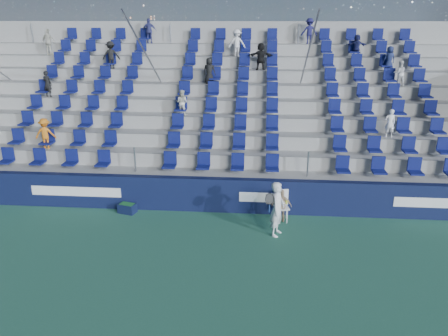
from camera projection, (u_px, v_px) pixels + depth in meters
name	position (u px, v px, depth m)	size (l,w,h in m)	color
ground	(209.00, 258.00, 12.20)	(70.00, 70.00, 0.00)	#2B654E
sponsor_wall	(219.00, 195.00, 14.97)	(24.00, 0.32, 1.20)	#0F1639
grandstand	(230.00, 119.00, 19.27)	(24.00, 8.17, 6.63)	#959591
tennis_player	(277.00, 209.00, 13.23)	(0.70, 0.73, 1.73)	silver
line_judge_chair	(282.00, 203.00, 14.35)	(0.54, 0.56, 1.02)	white
line_judge	(282.00, 206.00, 14.21)	(0.65, 0.27, 1.11)	tan
ball_bin	(127.00, 208.00, 14.98)	(0.66, 0.53, 0.33)	#0E1635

